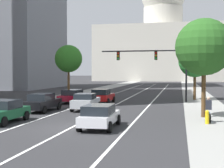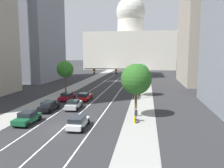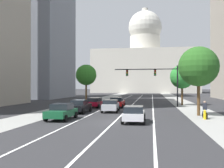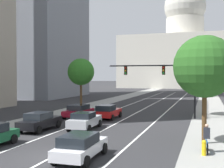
{
  "view_description": "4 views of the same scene",
  "coord_description": "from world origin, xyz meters",
  "px_view_note": "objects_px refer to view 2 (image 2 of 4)",
  "views": [
    {
      "loc": [
        6.44,
        -18.91,
        3.42
      ],
      "look_at": [
        -0.7,
        15.36,
        2.08
      ],
      "focal_mm": 52.56,
      "sensor_mm": 36.0,
      "label": 1
    },
    {
      "loc": [
        9.58,
        -24.61,
        8.81
      ],
      "look_at": [
        2.64,
        20.31,
        2.53
      ],
      "focal_mm": 36.25,
      "sensor_mm": 36.0,
      "label": 2
    },
    {
      "loc": [
        3.25,
        -22.79,
        3.16
      ],
      "look_at": [
        -2.91,
        17.92,
        3.47
      ],
      "focal_mm": 42.35,
      "sensor_mm": 36.0,
      "label": 3
    },
    {
      "loc": [
        8.29,
        -14.86,
        4.61
      ],
      "look_at": [
        -0.8,
        13.81,
        3.78
      ],
      "focal_mm": 47.94,
      "sensor_mm": 36.0,
      "label": 4
    }
  ],
  "objects_px": {
    "car_white": "(78,122)",
    "street_tree_mid_right": "(136,79)",
    "fire_hydrant": "(135,120)",
    "car_silver": "(74,104)",
    "cyclist": "(136,115)",
    "capitol_building": "(130,44)",
    "car_black": "(49,106)",
    "street_tree_mid_left": "(65,69)",
    "car_crimson": "(67,96)",
    "car_red": "(85,96)",
    "traffic_signal_mast": "(117,75)",
    "car_green": "(27,117)",
    "street_tree_near_right": "(140,73)"
  },
  "relations": [
    {
      "from": "car_white",
      "to": "street_tree_mid_right",
      "type": "distance_m",
      "value": 9.97
    },
    {
      "from": "fire_hydrant",
      "to": "car_silver",
      "type": "bearing_deg",
      "value": 149.76
    },
    {
      "from": "fire_hydrant",
      "to": "cyclist",
      "type": "bearing_deg",
      "value": 79.23
    },
    {
      "from": "car_silver",
      "to": "car_white",
      "type": "xyz_separation_m",
      "value": [
        3.4,
        -8.68,
        -0.02
      ]
    },
    {
      "from": "capitol_building",
      "to": "car_black",
      "type": "xyz_separation_m",
      "value": [
        -5.11,
        -98.14,
        -12.8
      ]
    },
    {
      "from": "car_black",
      "to": "street_tree_mid_left",
      "type": "relative_size",
      "value": 0.66
    },
    {
      "from": "car_crimson",
      "to": "fire_hydrant",
      "type": "height_order",
      "value": "car_crimson"
    },
    {
      "from": "street_tree_mid_left",
      "to": "car_black",
      "type": "bearing_deg",
      "value": -78.3
    },
    {
      "from": "car_black",
      "to": "cyclist",
      "type": "xyz_separation_m",
      "value": [
        13.43,
        -3.41,
        0.06
      ]
    },
    {
      "from": "capitol_building",
      "to": "street_tree_mid_left",
      "type": "relative_size",
      "value": 6.85
    },
    {
      "from": "cyclist",
      "to": "capitol_building",
      "type": "bearing_deg",
      "value": -0.74
    },
    {
      "from": "car_crimson",
      "to": "fire_hydrant",
      "type": "bearing_deg",
      "value": -131.86
    },
    {
      "from": "car_red",
      "to": "car_white",
      "type": "height_order",
      "value": "car_red"
    },
    {
      "from": "capitol_building",
      "to": "car_black",
      "type": "height_order",
      "value": "capitol_building"
    },
    {
      "from": "street_tree_mid_left",
      "to": "car_silver",
      "type": "bearing_deg",
      "value": -65.45
    },
    {
      "from": "cyclist",
      "to": "traffic_signal_mast",
      "type": "bearing_deg",
      "value": 11.52
    },
    {
      "from": "capitol_building",
      "to": "car_red",
      "type": "height_order",
      "value": "capitol_building"
    },
    {
      "from": "fire_hydrant",
      "to": "street_tree_mid_right",
      "type": "xyz_separation_m",
      "value": [
        -0.02,
        3.22,
        4.75
      ]
    },
    {
      "from": "car_crimson",
      "to": "car_white",
      "type": "height_order",
      "value": "car_crimson"
    },
    {
      "from": "car_black",
      "to": "car_white",
      "type": "height_order",
      "value": "car_black"
    },
    {
      "from": "traffic_signal_mast",
      "to": "fire_hydrant",
      "type": "distance_m",
      "value": 16.41
    },
    {
      "from": "traffic_signal_mast",
      "to": "car_green",
      "type": "bearing_deg",
      "value": -117.29
    },
    {
      "from": "street_tree_mid_right",
      "to": "fire_hydrant",
      "type": "bearing_deg",
      "value": -89.61
    },
    {
      "from": "car_silver",
      "to": "street_tree_mid_left",
      "type": "relative_size",
      "value": 0.62
    },
    {
      "from": "car_red",
      "to": "car_crimson",
      "type": "distance_m",
      "value": 3.4
    },
    {
      "from": "car_green",
      "to": "fire_hydrant",
      "type": "height_order",
      "value": "car_green"
    },
    {
      "from": "car_green",
      "to": "traffic_signal_mast",
      "type": "height_order",
      "value": "traffic_signal_mast"
    },
    {
      "from": "capitol_building",
      "to": "car_crimson",
      "type": "relative_size",
      "value": 10.51
    },
    {
      "from": "car_green",
      "to": "car_crimson",
      "type": "height_order",
      "value": "car_green"
    },
    {
      "from": "street_tree_near_right",
      "to": "car_crimson",
      "type": "bearing_deg",
      "value": -153.67
    },
    {
      "from": "car_silver",
      "to": "car_white",
      "type": "distance_m",
      "value": 9.33
    },
    {
      "from": "street_tree_mid_right",
      "to": "street_tree_near_right",
      "type": "xyz_separation_m",
      "value": [
        0.01,
        15.5,
        -0.55
      ]
    },
    {
      "from": "traffic_signal_mast",
      "to": "street_tree_mid_left",
      "type": "height_order",
      "value": "street_tree_mid_left"
    },
    {
      "from": "car_black",
      "to": "car_silver",
      "type": "height_order",
      "value": "car_black"
    },
    {
      "from": "traffic_signal_mast",
      "to": "street_tree_mid_right",
      "type": "bearing_deg",
      "value": -70.54
    },
    {
      "from": "car_green",
      "to": "fire_hydrant",
      "type": "distance_m",
      "value": 13.46
    },
    {
      "from": "capitol_building",
      "to": "fire_hydrant",
      "type": "height_order",
      "value": "capitol_building"
    },
    {
      "from": "car_black",
      "to": "car_green",
      "type": "bearing_deg",
      "value": -178.96
    },
    {
      "from": "cyclist",
      "to": "street_tree_near_right",
      "type": "distance_m",
      "value": 18.37
    },
    {
      "from": "street_tree_near_right",
      "to": "car_red",
      "type": "bearing_deg",
      "value": -146.56
    },
    {
      "from": "car_white",
      "to": "street_tree_near_right",
      "type": "relative_size",
      "value": 0.65
    },
    {
      "from": "car_white",
      "to": "street_tree_mid_right",
      "type": "bearing_deg",
      "value": -47.37
    },
    {
      "from": "capitol_building",
      "to": "street_tree_mid_left",
      "type": "xyz_separation_m",
      "value": [
        -8.54,
        -81.56,
        -8.44
      ]
    },
    {
      "from": "car_red",
      "to": "car_white",
      "type": "relative_size",
      "value": 0.94
    },
    {
      "from": "car_crimson",
      "to": "fire_hydrant",
      "type": "relative_size",
      "value": 5.05
    },
    {
      "from": "car_black",
      "to": "street_tree_near_right",
      "type": "bearing_deg",
      "value": -41.34
    },
    {
      "from": "car_silver",
      "to": "street_tree_mid_right",
      "type": "xyz_separation_m",
      "value": [
        9.86,
        -2.54,
        4.44
      ]
    },
    {
      "from": "car_red",
      "to": "car_white",
      "type": "distance_m",
      "value": 15.5
    },
    {
      "from": "car_black",
      "to": "street_tree_mid_right",
      "type": "bearing_deg",
      "value": -93.03
    },
    {
      "from": "street_tree_mid_left",
      "to": "street_tree_near_right",
      "type": "relative_size",
      "value": 1.06
    }
  ]
}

